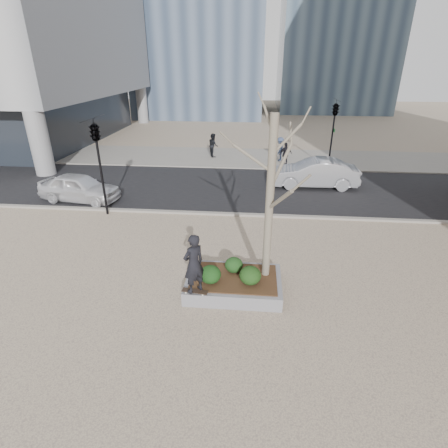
# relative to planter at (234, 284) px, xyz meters

# --- Properties ---
(ground) EXTENTS (120.00, 120.00, 0.00)m
(ground) POSITION_rel_planter_xyz_m (-1.00, 0.00, -0.23)
(ground) COLOR #BDAC8B
(ground) RESTS_ON ground
(street) EXTENTS (60.00, 8.00, 0.02)m
(street) POSITION_rel_planter_xyz_m (-1.00, 10.00, -0.21)
(street) COLOR black
(street) RESTS_ON ground
(far_sidewalk) EXTENTS (60.00, 6.00, 0.02)m
(far_sidewalk) POSITION_rel_planter_xyz_m (-1.00, 17.00, -0.21)
(far_sidewalk) COLOR gray
(far_sidewalk) RESTS_ON ground
(planter) EXTENTS (3.00, 2.00, 0.45)m
(planter) POSITION_rel_planter_xyz_m (0.00, 0.00, 0.00)
(planter) COLOR gray
(planter) RESTS_ON ground
(planter_mulch) EXTENTS (2.70, 1.70, 0.04)m
(planter_mulch) POSITION_rel_planter_xyz_m (0.00, 0.00, 0.25)
(planter_mulch) COLOR #382314
(planter_mulch) RESTS_ON planter
(sycamore_tree) EXTENTS (2.80, 2.80, 6.60)m
(sycamore_tree) POSITION_rel_planter_xyz_m (1.00, 0.30, 3.56)
(sycamore_tree) COLOR gray
(sycamore_tree) RESTS_ON planter_mulch
(shrub_left) EXTENTS (0.66, 0.66, 0.56)m
(shrub_left) POSITION_rel_planter_xyz_m (-0.70, -0.34, 0.54)
(shrub_left) COLOR #143611
(shrub_left) RESTS_ON planter_mulch
(shrub_middle) EXTENTS (0.58, 0.58, 0.50)m
(shrub_middle) POSITION_rel_planter_xyz_m (-0.02, 0.33, 0.51)
(shrub_middle) COLOR #133E18
(shrub_middle) RESTS_ON planter_mulch
(shrub_right) EXTENTS (0.67, 0.67, 0.57)m
(shrub_right) POSITION_rel_planter_xyz_m (0.52, -0.28, 0.55)
(shrub_right) COLOR black
(shrub_right) RESTS_ON planter_mulch
(skateboard) EXTENTS (0.80, 0.30, 0.08)m
(skateboard) POSITION_rel_planter_xyz_m (-1.10, -0.88, 0.26)
(skateboard) COLOR black
(skateboard) RESTS_ON planter
(skateboarder) EXTENTS (0.80, 0.79, 1.86)m
(skateboarder) POSITION_rel_planter_xyz_m (-1.10, -0.88, 1.23)
(skateboarder) COLOR black
(skateboarder) RESTS_ON skateboard
(police_car) EXTENTS (4.39, 2.28, 1.43)m
(police_car) POSITION_rel_planter_xyz_m (-8.56, 7.17, 0.51)
(police_car) COLOR silver
(police_car) RESTS_ON street
(car_silver) EXTENTS (4.95, 1.80, 1.62)m
(car_silver) POSITION_rel_planter_xyz_m (3.94, 10.60, 0.61)
(car_silver) COLOR #ABACB3
(car_silver) RESTS_ON street
(pedestrian_a) EXTENTS (0.91, 1.02, 1.75)m
(pedestrian_a) POSITION_rel_planter_xyz_m (-2.73, 17.08, 0.67)
(pedestrian_a) COLOR black
(pedestrian_a) RESTS_ON far_sidewalk
(pedestrian_b) EXTENTS (0.85, 1.21, 1.70)m
(pedestrian_b) POSITION_rel_planter_xyz_m (2.26, 16.33, 0.65)
(pedestrian_b) COLOR #384565
(pedestrian_b) RESTS_ON far_sidewalk
(pedestrian_c) EXTENTS (1.01, 0.67, 1.59)m
(pedestrian_c) POSITION_rel_planter_xyz_m (2.59, 15.06, 0.59)
(pedestrian_c) COLOR black
(pedestrian_c) RESTS_ON far_sidewalk
(traffic_light_near) EXTENTS (0.60, 2.48, 4.50)m
(traffic_light_near) POSITION_rel_planter_xyz_m (-6.50, 5.60, 2.02)
(traffic_light_near) COLOR black
(traffic_light_near) RESTS_ON ground
(traffic_light_far) EXTENTS (0.60, 2.48, 4.50)m
(traffic_light_far) POSITION_rel_planter_xyz_m (5.50, 14.60, 2.02)
(traffic_light_far) COLOR black
(traffic_light_far) RESTS_ON ground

